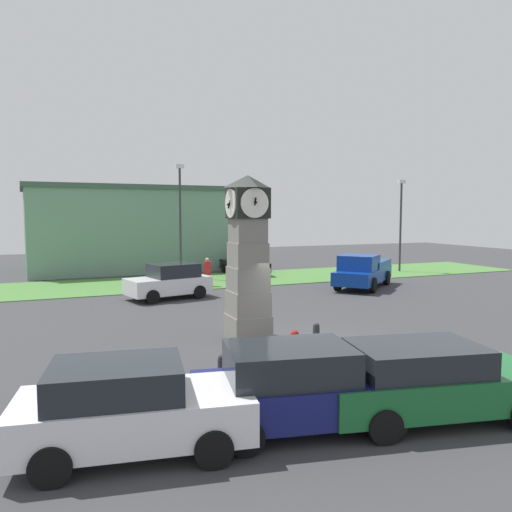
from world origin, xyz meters
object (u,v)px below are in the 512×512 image
object	(u,v)px
street_lamp_near_road	(180,214)
car_navy_sedan	(130,407)
clock_tower	(248,260)
pickup_truck	(363,271)
car_far_lot	(170,281)
car_end_of_row	(245,263)
car_by_building	(427,380)
bollard_end_row	(316,337)
street_lamp_far_side	(401,219)
car_near_tower	(300,387)
bollard_near_tower	(222,375)
bollard_mid_row	(268,359)
pedestrian_near_bench	(207,270)
bollard_far_row	(294,349)

from	to	relation	value
street_lamp_near_road	car_navy_sedan	bearing A→B (deg)	-106.18
clock_tower	pickup_truck	size ratio (longest dim) A/B	0.99
car_far_lot	car_end_of_row	bearing A→B (deg)	46.88
car_by_building	street_lamp_near_road	distance (m)	22.87
clock_tower	bollard_end_row	distance (m)	3.33
bollard_end_row	street_lamp_far_side	distance (m)	21.81
pickup_truck	car_near_tower	bearing A→B (deg)	-128.27
bollard_near_tower	car_navy_sedan	world-z (taller)	car_navy_sedan
clock_tower	street_lamp_far_side	size ratio (longest dim) A/B	0.84
bollard_mid_row	car_navy_sedan	distance (m)	4.22
bollard_end_row	pedestrian_near_bench	distance (m)	13.65
clock_tower	street_lamp_near_road	bearing A→B (deg)	83.93
car_end_of_row	pickup_truck	world-z (taller)	pickup_truck
car_by_building	street_lamp_far_side	distance (m)	25.66
bollard_far_row	car_by_building	distance (m)	3.98
bollard_end_row	car_end_of_row	distance (m)	18.38
pedestrian_near_bench	pickup_truck	bearing A→B (deg)	-24.48
pedestrian_near_bench	bollard_far_row	bearing A→B (deg)	-98.22
car_navy_sedan	car_by_building	size ratio (longest dim) A/B	0.87
bollard_near_tower	bollard_far_row	bearing A→B (deg)	26.59
street_lamp_near_road	car_end_of_row	bearing A→B (deg)	1.23
car_navy_sedan	pedestrian_near_bench	bearing A→B (deg)	69.05
bollard_mid_row	bollard_end_row	size ratio (longest dim) A/B	1.30
clock_tower	car_navy_sedan	world-z (taller)	clock_tower
pedestrian_near_bench	street_lamp_far_side	distance (m)	14.72
car_by_building	car_end_of_row	world-z (taller)	car_by_building
bollard_end_row	pedestrian_near_bench	size ratio (longest dim) A/B	0.55
car_near_tower	pickup_truck	distance (m)	18.45
car_near_tower	car_end_of_row	distance (m)	23.41
bollard_mid_row	car_navy_sedan	bearing A→B (deg)	-147.78
bollard_near_tower	car_far_lot	bearing A→B (deg)	82.19
bollard_mid_row	clock_tower	bearing A→B (deg)	74.86
bollard_mid_row	car_by_building	distance (m)	3.70
bollard_end_row	street_lamp_near_road	distance (m)	18.04
car_navy_sedan	car_near_tower	bearing A→B (deg)	-4.48
car_navy_sedan	street_lamp_near_road	xyz separation A→B (m)	(6.33, 21.83, 3.22)
car_navy_sedan	car_end_of_row	distance (m)	24.37
bollard_mid_row	street_lamp_far_side	distance (m)	24.80
car_navy_sedan	street_lamp_far_side	xyz separation A→B (m)	(21.16, 19.45, 2.85)
bollard_near_tower	car_end_of_row	bearing A→B (deg)	67.37
bollard_mid_row	bollard_far_row	bearing A→B (deg)	36.01
clock_tower	car_near_tower	distance (m)	7.06
bollard_near_tower	bollard_far_row	size ratio (longest dim) A/B	0.96
car_navy_sedan	car_far_lot	distance (m)	15.44
bollard_far_row	street_lamp_far_side	world-z (taller)	street_lamp_far_side
car_by_building	car_near_tower	bearing A→B (deg)	167.74
pedestrian_near_bench	car_near_tower	bearing A→B (deg)	-101.55
street_lamp_near_road	pedestrian_near_bench	bearing A→B (deg)	-83.43
bollard_end_row	car_navy_sedan	xyz separation A→B (m)	(-5.94, -4.15, 0.34)
car_navy_sedan	pickup_truck	xyz separation A→B (m)	(14.55, 14.24, 0.13)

